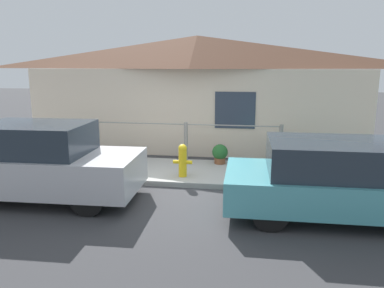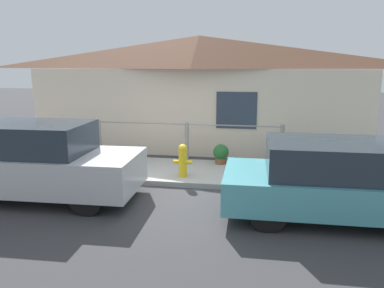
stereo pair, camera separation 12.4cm
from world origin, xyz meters
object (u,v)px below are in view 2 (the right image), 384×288
at_px(potted_plant_by_fence, 91,151).
at_px(potted_plant_corner, 309,156).
at_px(car_left, 42,162).
at_px(car_right, 337,180).
at_px(fire_hydrant, 183,160).
at_px(potted_plant_near_hydrant, 221,153).

relative_size(potted_plant_by_fence, potted_plant_corner, 0.81).
bearing_deg(potted_plant_by_fence, car_left, -87.71).
xyz_separation_m(car_right, fire_hydrant, (-2.98, 1.52, -0.15)).
bearing_deg(potted_plant_by_fence, potted_plant_corner, 2.66).
bearing_deg(potted_plant_by_fence, car_right, -22.69).
relative_size(car_left, car_right, 0.95).
bearing_deg(fire_hydrant, car_left, -148.51).
xyz_separation_m(fire_hydrant, potted_plant_near_hydrant, (0.73, 1.25, -0.12)).
bearing_deg(potted_plant_near_hydrant, car_right, -50.89).
xyz_separation_m(potted_plant_near_hydrant, potted_plant_corner, (2.11, -0.19, 0.08)).
xyz_separation_m(car_right, potted_plant_near_hydrant, (-2.25, 2.76, -0.28)).
xyz_separation_m(car_left, fire_hydrant, (2.48, 1.52, -0.23)).
distance_m(car_right, potted_plant_near_hydrant, 3.57).
relative_size(car_right, potted_plant_by_fence, 7.68).
xyz_separation_m(fire_hydrant, potted_plant_corner, (2.84, 1.05, -0.05)).
distance_m(fire_hydrant, potted_plant_by_fence, 2.69).
distance_m(car_right, fire_hydrant, 3.34).
distance_m(fire_hydrant, potted_plant_near_hydrant, 1.45).
xyz_separation_m(car_left, potted_plant_corner, (5.32, 2.57, -0.28)).
height_order(car_left, potted_plant_near_hydrant, car_left).
relative_size(fire_hydrant, potted_plant_near_hydrant, 1.49).
bearing_deg(potted_plant_corner, car_left, -154.19).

